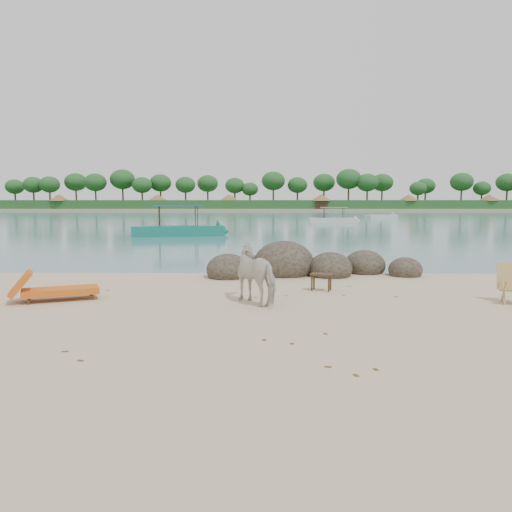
{
  "coord_description": "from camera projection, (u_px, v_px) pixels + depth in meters",
  "views": [
    {
      "loc": [
        -0.47,
        -9.6,
        2.23
      ],
      "look_at": [
        -0.64,
        2.0,
        1.0
      ],
      "focal_mm": 35.0,
      "sensor_mm": 36.0,
      "label": 1
    }
  ],
  "objects": [
    {
      "name": "boat_near",
      "position": [
        178.0,
        210.0,
        34.69
      ],
      "size": [
        7.33,
        3.28,
        3.47
      ],
      "primitive_type": null,
      "rotation": [
        0.0,
        0.0,
        0.24
      ],
      "color": "#15705F",
      "rests_on": "water"
    },
    {
      "name": "lounge_chair",
      "position": [
        61.0,
        288.0,
        11.35
      ],
      "size": [
        2.17,
        1.48,
        0.62
      ],
      "primitive_type": null,
      "rotation": [
        0.0,
        0.0,
        0.41
      ],
      "color": "#D25C18",
      "rests_on": "ground"
    },
    {
      "name": "cow",
      "position": [
        259.0,
        274.0,
        11.02
      ],
      "size": [
        1.5,
        1.69,
        1.33
      ],
      "primitive_type": "imported",
      "rotation": [
        0.0,
        0.0,
        3.77
      ],
      "color": "beige",
      "rests_on": "ground"
    },
    {
      "name": "boat_far",
      "position": [
        382.0,
        216.0,
        73.18
      ],
      "size": [
        5.9,
        4.32,
        0.71
      ],
      "primitive_type": null,
      "rotation": [
        0.0,
        0.0,
        0.54
      ],
      "color": "beige",
      "rests_on": "water"
    },
    {
      "name": "boulders",
      "position": [
        302.0,
        267.0,
        15.5
      ],
      "size": [
        6.55,
        3.0,
        1.42
      ],
      "rotation": [
        0.0,
        0.0,
        0.41
      ],
      "color": "#2F271F",
      "rests_on": "ground"
    },
    {
      "name": "water",
      "position": [
        265.0,
        215.0,
        99.26
      ],
      "size": [
        400.0,
        400.0,
        0.0
      ],
      "primitive_type": "plane",
      "color": "#3A7475",
      "rests_on": "ground"
    },
    {
      "name": "far_scenery",
      "position": [
        265.0,
        200.0,
        145.36
      ],
      "size": [
        420.0,
        18.0,
        9.5
      ],
      "color": "#1E4C1E",
      "rests_on": "ground"
    },
    {
      "name": "side_table",
      "position": [
        321.0,
        283.0,
        12.59
      ],
      "size": [
        0.61,
        0.49,
        0.43
      ],
      "primitive_type": null,
      "rotation": [
        0.0,
        0.0,
        -0.31
      ],
      "color": "#322314",
      "rests_on": "ground"
    },
    {
      "name": "far_shore",
      "position": [
        264.0,
        210.0,
        178.81
      ],
      "size": [
        420.0,
        90.0,
        1.4
      ],
      "primitive_type": "cube",
      "color": "tan",
      "rests_on": "ground"
    },
    {
      "name": "dead_leaves",
      "position": [
        276.0,
        319.0,
        9.64
      ],
      "size": [
        7.23,
        7.01,
        0.0
      ],
      "color": "brown",
      "rests_on": "ground"
    },
    {
      "name": "boat_mid",
      "position": [
        334.0,
        210.0,
        56.94
      ],
      "size": [
        6.1,
        1.48,
        2.96
      ],
      "primitive_type": null,
      "rotation": [
        0.0,
        0.0,
        -0.02
      ],
      "color": "silver",
      "rests_on": "water"
    }
  ]
}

